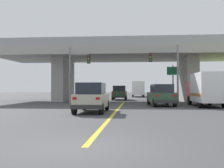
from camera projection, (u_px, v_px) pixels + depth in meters
The scene contains 11 objects.
ground at pixel (125, 101), 35.16m from camera, with size 160.00×160.00×0.00m, color #424244.
overpass_bridge at pixel (125, 60), 35.24m from camera, with size 31.55×10.21×7.43m.
lane_divider_stripe at pixel (116, 111), 20.01m from camera, with size 0.20×24.89×0.01m, color yellow.
suv_lead at pixel (92, 98), 18.85m from camera, with size 1.97×4.61×2.02m.
suv_crossing at pixel (161, 95), 25.54m from camera, with size 2.48×4.59×2.02m.
box_truck at pixel (206, 89), 24.81m from camera, with size 2.33×6.67×2.99m.
sedan_oncoming at pixel (120, 93), 39.25m from camera, with size 2.00×4.64×2.02m.
traffic_signal_nearside at pixel (168, 67), 28.37m from camera, with size 3.03×0.36×6.16m.
traffic_signal_farside at pixel (76, 69), 29.69m from camera, with size 2.32×0.36×6.07m.
highway_sign at pixel (173, 75), 32.90m from camera, with size 1.47×0.17×4.40m.
semi_truck_distant at pixel (138, 89), 53.73m from camera, with size 2.33×7.50×2.96m.
Camera 1 is at (1.42, -7.54, 1.64)m, focal length 44.09 mm.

